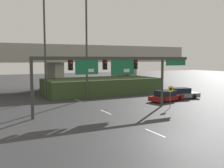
{
  "coord_description": "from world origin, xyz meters",
  "views": [
    {
      "loc": [
        -10.97,
        -12.95,
        5.29
      ],
      "look_at": [
        0.0,
        8.79,
        2.93
      ],
      "focal_mm": 42.0,
      "sensor_mm": 36.0,
      "label": 1
    }
  ],
  "objects_px": {
    "highway_light_pole_far": "(45,34)",
    "parked_sedan_mid_right": "(181,94)",
    "signal_gantry": "(115,66)",
    "parked_sedan_near_right": "(166,96)",
    "highway_light_pole_near": "(87,45)",
    "speed_limit_sign": "(170,94)"
  },
  "relations": [
    {
      "from": "highway_light_pole_far",
      "to": "parked_sedan_mid_right",
      "type": "height_order",
      "value": "highway_light_pole_far"
    },
    {
      "from": "parked_sedan_near_right",
      "to": "parked_sedan_mid_right",
      "type": "height_order",
      "value": "parked_sedan_mid_right"
    },
    {
      "from": "parked_sedan_near_right",
      "to": "parked_sedan_mid_right",
      "type": "relative_size",
      "value": 1.01
    },
    {
      "from": "signal_gantry",
      "to": "parked_sedan_near_right",
      "type": "bearing_deg",
      "value": 16.65
    },
    {
      "from": "signal_gantry",
      "to": "highway_light_pole_far",
      "type": "height_order",
      "value": "highway_light_pole_far"
    },
    {
      "from": "highway_light_pole_near",
      "to": "highway_light_pole_far",
      "type": "height_order",
      "value": "highway_light_pole_far"
    },
    {
      "from": "signal_gantry",
      "to": "parked_sedan_mid_right",
      "type": "xyz_separation_m",
      "value": [
        11.65,
        3.47,
        -3.85
      ]
    },
    {
      "from": "speed_limit_sign",
      "to": "highway_light_pole_near",
      "type": "height_order",
      "value": "highway_light_pole_near"
    },
    {
      "from": "parked_sedan_near_right",
      "to": "parked_sedan_mid_right",
      "type": "distance_m",
      "value": 3.27
    },
    {
      "from": "signal_gantry",
      "to": "parked_sedan_mid_right",
      "type": "distance_m",
      "value": 12.75
    },
    {
      "from": "parked_sedan_mid_right",
      "to": "highway_light_pole_near",
      "type": "bearing_deg",
      "value": 167.08
    },
    {
      "from": "highway_light_pole_far",
      "to": "parked_sedan_near_right",
      "type": "height_order",
      "value": "highway_light_pole_far"
    },
    {
      "from": "highway_light_pole_far",
      "to": "parked_sedan_mid_right",
      "type": "distance_m",
      "value": 19.32
    },
    {
      "from": "parked_sedan_mid_right",
      "to": "speed_limit_sign",
      "type": "bearing_deg",
      "value": -129.14
    },
    {
      "from": "signal_gantry",
      "to": "speed_limit_sign",
      "type": "relative_size",
      "value": 7.33
    },
    {
      "from": "speed_limit_sign",
      "to": "parked_sedan_mid_right",
      "type": "relative_size",
      "value": 0.48
    },
    {
      "from": "highway_light_pole_near",
      "to": "parked_sedan_mid_right",
      "type": "distance_m",
      "value": 14.0
    },
    {
      "from": "highway_light_pole_near",
      "to": "highway_light_pole_far",
      "type": "xyz_separation_m",
      "value": [
        -4.89,
        1.96,
        1.29
      ]
    },
    {
      "from": "highway_light_pole_near",
      "to": "parked_sedan_mid_right",
      "type": "height_order",
      "value": "highway_light_pole_near"
    },
    {
      "from": "parked_sedan_mid_right",
      "to": "highway_light_pole_far",
      "type": "bearing_deg",
      "value": 167.65
    },
    {
      "from": "speed_limit_sign",
      "to": "highway_light_pole_near",
      "type": "xyz_separation_m",
      "value": [
        -5.79,
        9.72,
        5.52
      ]
    },
    {
      "from": "signal_gantry",
      "to": "highway_light_pole_near",
      "type": "height_order",
      "value": "highway_light_pole_near"
    }
  ]
}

